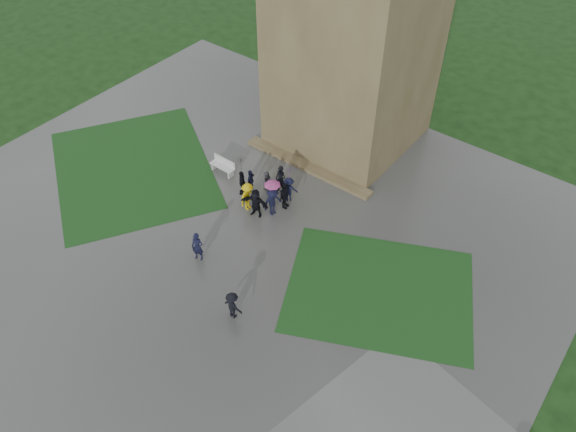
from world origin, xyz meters
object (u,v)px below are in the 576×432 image
Objects in this scene: tower at (358,1)px; pedestrian_near at (233,305)px; bench at (223,166)px; pedestrian_mid at (198,247)px.

pedestrian_near is at bearing -76.33° from tower.
tower is at bearing -77.40° from pedestrian_near.
pedestrian_mid is at bearing -57.82° from bench.
pedestrian_mid is 4.19m from pedestrian_near.
pedestrian_near is at bearing -44.99° from bench.
tower reaches higher than pedestrian_mid.
tower is 16.06m from pedestrian_mid.
tower is at bearing 64.21° from bench.
pedestrian_mid is at bearing -24.22° from pedestrian_near.
pedestrian_near is (3.85, -1.65, -0.07)m from pedestrian_mid.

